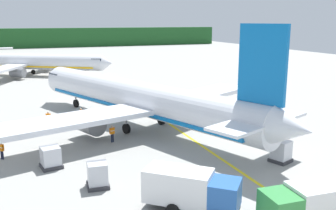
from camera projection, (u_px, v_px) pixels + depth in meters
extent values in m
cylinder|color=silver|center=(136.00, 97.00, 43.38)|extent=(16.91, 34.83, 3.80)
cone|color=silver|center=(56.00, 79.00, 56.97)|extent=(4.24, 3.57, 3.61)
cone|color=silver|center=(293.00, 128.00, 29.42)|extent=(4.19, 4.17, 3.23)
cube|color=#192333|center=(63.00, 75.00, 55.22)|extent=(3.89, 3.43, 0.60)
cube|color=silver|center=(74.00, 120.00, 35.98)|extent=(16.70, 8.98, 0.50)
cylinder|color=slate|center=(89.00, 123.00, 39.35)|extent=(3.23, 3.79, 2.20)
cube|color=silver|center=(202.00, 95.00, 48.24)|extent=(16.39, 11.71, 0.50)
cylinder|color=slate|center=(176.00, 105.00, 47.94)|extent=(3.23, 3.79, 2.20)
cube|color=#0C66B2|center=(262.00, 64.00, 30.56)|extent=(1.97, 4.22, 6.50)
cube|color=silver|center=(259.00, 121.00, 31.61)|extent=(10.84, 6.84, 0.24)
cube|color=#0C66B2|center=(136.00, 106.00, 43.61)|extent=(15.40, 31.42, 0.36)
cylinder|color=black|center=(76.00, 103.00, 53.71)|extent=(0.73, 1.15, 1.10)
cylinder|color=gray|center=(76.00, 98.00, 53.54)|extent=(0.20, 0.20, 0.50)
cylinder|color=black|center=(126.00, 129.00, 41.22)|extent=(0.73, 1.15, 1.10)
cylinder|color=gray|center=(126.00, 122.00, 41.05)|extent=(0.20, 0.20, 0.50)
cylinder|color=black|center=(161.00, 120.00, 44.71)|extent=(0.73, 1.15, 1.10)
cylinder|color=gray|center=(161.00, 114.00, 44.54)|extent=(0.20, 0.20, 0.50)
cylinder|color=silver|center=(32.00, 62.00, 83.53)|extent=(29.48, 19.95, 3.43)
cone|color=silver|center=(107.00, 63.00, 80.61)|extent=(3.55, 3.91, 3.26)
cube|color=#192333|center=(98.00, 59.00, 80.78)|extent=(3.37, 3.62, 0.54)
cube|color=silver|center=(43.00, 60.00, 91.90)|extent=(12.25, 14.09, 0.45)
cylinder|color=slate|center=(45.00, 66.00, 89.48)|extent=(3.50, 3.21, 1.99)
cube|color=silver|center=(3.00, 69.00, 76.04)|extent=(10.15, 14.90, 0.45)
cylinder|color=slate|center=(18.00, 73.00, 78.38)|extent=(3.50, 3.21, 1.99)
cube|color=#F2B20C|center=(33.00, 66.00, 83.74)|extent=(26.62, 18.10, 0.33)
cylinder|color=black|center=(86.00, 75.00, 82.04)|extent=(1.01, 0.79, 0.99)
cylinder|color=gray|center=(86.00, 72.00, 81.88)|extent=(0.18, 0.18, 0.45)
cylinder|color=black|center=(33.00, 72.00, 86.60)|extent=(1.01, 0.79, 0.99)
cylinder|color=gray|center=(33.00, 69.00, 86.44)|extent=(0.18, 0.18, 0.45)
cylinder|color=black|center=(22.00, 75.00, 82.09)|extent=(1.01, 0.79, 0.99)
cylinder|color=gray|center=(22.00, 72.00, 81.93)|extent=(0.18, 0.18, 0.45)
cube|color=#2659A5|center=(225.00, 195.00, 23.53)|extent=(2.80, 2.84, 1.80)
cube|color=#192333|center=(239.00, 192.00, 23.17)|extent=(1.28, 1.44, 0.94)
cube|color=white|center=(178.00, 185.00, 24.49)|extent=(4.71, 4.51, 2.16)
cube|color=#262628|center=(191.00, 204.00, 24.45)|extent=(5.63, 5.20, 0.16)
cylinder|color=black|center=(223.00, 202.00, 24.87)|extent=(0.86, 0.80, 0.90)
cylinder|color=black|center=(183.00, 195.00, 25.77)|extent=(0.86, 0.80, 0.90)
cylinder|color=black|center=(173.00, 210.00, 23.75)|extent=(0.86, 0.80, 0.90)
cube|color=#338C3F|center=(280.00, 208.00, 21.86)|extent=(1.94, 2.31, 1.80)
cube|color=#192333|center=(267.00, 205.00, 21.52)|extent=(0.20, 1.85, 0.94)
cube|color=white|center=(320.00, 200.00, 22.68)|extent=(3.95, 2.44, 2.02)
cylinder|color=black|center=(307.00, 209.00, 23.95)|extent=(0.92, 0.34, 0.90)
cube|color=#333338|center=(98.00, 185.00, 28.08)|extent=(1.73, 1.73, 0.30)
cube|color=silver|center=(97.00, 173.00, 27.87)|extent=(1.51, 1.51, 1.60)
cube|color=silver|center=(96.00, 163.00, 28.19)|extent=(1.47, 0.70, 0.54)
cube|color=#333338|center=(280.00, 160.00, 33.09)|extent=(2.07, 2.07, 0.30)
cube|color=silver|center=(281.00, 150.00, 32.88)|extent=(1.81, 1.81, 1.62)
cube|color=silver|center=(277.00, 141.00, 33.09)|extent=(1.54, 1.05, 0.54)
cube|color=#333338|center=(51.00, 166.00, 31.77)|extent=(1.93, 1.93, 0.30)
cube|color=silver|center=(51.00, 156.00, 31.58)|extent=(1.70, 1.70, 1.50)
cube|color=silver|center=(49.00, 147.00, 31.87)|extent=(1.57, 0.85, 0.55)
cylinder|color=#191E33|center=(113.00, 138.00, 38.42)|extent=(0.14, 0.14, 0.87)
cylinder|color=#191E33|center=(112.00, 138.00, 38.30)|extent=(0.14, 0.14, 0.87)
cube|color=orange|center=(112.00, 131.00, 38.19)|extent=(0.49, 0.35, 0.65)
cube|color=silver|center=(112.00, 131.00, 38.19)|extent=(0.50, 0.36, 0.06)
sphere|color=tan|center=(112.00, 127.00, 38.10)|extent=(0.23, 0.23, 0.23)
cylinder|color=orange|center=(114.00, 130.00, 38.36)|extent=(0.09, 0.09, 0.62)
cylinder|color=orange|center=(110.00, 131.00, 38.02)|extent=(0.09, 0.09, 0.62)
cylinder|color=#191E33|center=(3.00, 155.00, 33.60)|extent=(0.14, 0.14, 0.80)
cylinder|color=#191E33|center=(1.00, 155.00, 33.67)|extent=(0.14, 0.14, 0.80)
cube|color=orange|center=(1.00, 148.00, 33.48)|extent=(0.47, 0.47, 0.60)
cube|color=silver|center=(1.00, 147.00, 33.47)|extent=(0.48, 0.48, 0.06)
sphere|color=tan|center=(1.00, 143.00, 33.39)|extent=(0.22, 0.22, 0.22)
cylinder|color=orange|center=(4.00, 148.00, 33.37)|extent=(0.09, 0.09, 0.57)
cylinder|color=#191E33|center=(49.00, 122.00, 44.58)|extent=(0.14, 0.14, 0.79)
cylinder|color=#191E33|center=(48.00, 122.00, 44.60)|extent=(0.14, 0.14, 0.79)
cube|color=orange|center=(48.00, 116.00, 44.43)|extent=(0.49, 0.40, 0.60)
cube|color=silver|center=(48.00, 116.00, 44.43)|extent=(0.51, 0.41, 0.06)
sphere|color=tan|center=(48.00, 113.00, 44.35)|extent=(0.22, 0.22, 0.22)
cylinder|color=orange|center=(50.00, 116.00, 44.40)|extent=(0.09, 0.09, 0.57)
cylinder|color=orange|center=(46.00, 116.00, 44.46)|extent=(0.09, 0.09, 0.57)
cylinder|color=#191E33|center=(81.00, 118.00, 46.21)|extent=(0.14, 0.14, 0.84)
cylinder|color=#191E33|center=(81.00, 118.00, 46.03)|extent=(0.14, 0.14, 0.84)
cube|color=orange|center=(81.00, 112.00, 45.96)|extent=(0.38, 0.49, 0.63)
cube|color=silver|center=(81.00, 112.00, 45.95)|extent=(0.40, 0.50, 0.06)
sphere|color=tan|center=(81.00, 109.00, 45.86)|extent=(0.23, 0.23, 0.23)
cylinder|color=orange|center=(81.00, 112.00, 46.22)|extent=(0.09, 0.09, 0.60)
cylinder|color=orange|center=(80.00, 113.00, 45.69)|extent=(0.09, 0.09, 0.60)
cube|color=yellow|center=(185.00, 134.00, 41.04)|extent=(0.30, 60.00, 0.01)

